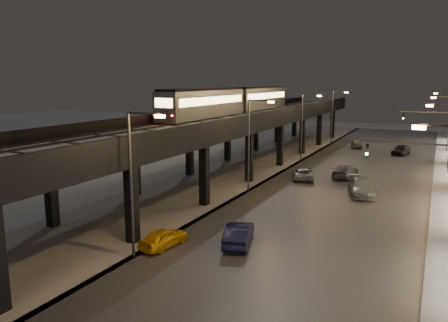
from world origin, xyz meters
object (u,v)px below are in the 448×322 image
at_px(car_taxi, 164,239).
at_px(car_near_white, 239,235).
at_px(car_mid_dark, 345,172).
at_px(subway_train, 235,100).
at_px(car_far_white, 357,144).
at_px(car_onc_red, 401,150).
at_px(car_onc_white, 361,188).
at_px(car_mid_silver, 303,174).

height_order(car_taxi, car_near_white, car_near_white).
relative_size(car_taxi, car_mid_dark, 0.75).
bearing_deg(subway_train, car_far_white, 58.18).
bearing_deg(car_onc_red, car_far_white, 163.87).
bearing_deg(car_near_white, car_onc_white, -122.77).
height_order(car_near_white, car_onc_white, car_onc_white).
relative_size(car_near_white, car_onc_white, 0.85).
height_order(car_taxi, car_onc_red, car_onc_red).
xyz_separation_m(car_mid_silver, car_onc_red, (8.34, 22.01, 0.08)).
bearing_deg(car_mid_dark, car_taxi, 80.21).
bearing_deg(car_onc_red, car_mid_dark, -88.02).
relative_size(car_near_white, car_far_white, 1.10).
height_order(subway_train, car_near_white, subway_train).
distance_m(car_near_white, car_mid_silver, 20.89).
height_order(car_near_white, car_far_white, car_near_white).
bearing_deg(car_onc_red, car_taxi, -88.50).
relative_size(car_near_white, car_onc_red, 1.03).
bearing_deg(car_mid_dark, car_onc_white, 115.96).
bearing_deg(car_far_white, car_onc_white, 90.50).
bearing_deg(subway_train, car_onc_red, 38.96).
xyz_separation_m(subway_train, car_mid_dark, (15.08, -3.29, -7.53)).
distance_m(car_near_white, car_onc_white, 17.45).
distance_m(car_mid_dark, car_onc_red, 19.56).
distance_m(car_taxi, car_mid_dark, 27.15).
bearing_deg(subway_train, car_onc_white, -30.09).
relative_size(car_taxi, car_far_white, 0.91).
bearing_deg(subway_train, car_near_white, -64.71).
bearing_deg(car_onc_white, car_taxi, -131.65).
height_order(car_taxi, car_mid_dark, car_mid_dark).
xyz_separation_m(car_near_white, car_onc_white, (5.15, 16.68, 0.03)).
distance_m(car_taxi, car_near_white, 4.94).
height_order(car_mid_silver, car_mid_dark, car_mid_dark).
xyz_separation_m(car_mid_dark, car_far_white, (-2.66, 23.32, -0.02)).
bearing_deg(car_mid_silver, car_mid_dark, -160.77).
distance_m(subway_train, car_taxi, 31.79).
distance_m(car_mid_silver, car_far_white, 26.30).
xyz_separation_m(subway_train, car_onc_red, (19.49, 15.76, -7.51)).
bearing_deg(car_taxi, car_onc_white, -108.18).
distance_m(car_near_white, car_far_white, 47.10).
xyz_separation_m(car_taxi, car_onc_red, (10.90, 45.41, 0.10)).
relative_size(car_near_white, car_mid_dark, 0.90).
relative_size(car_mid_dark, car_far_white, 1.21).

